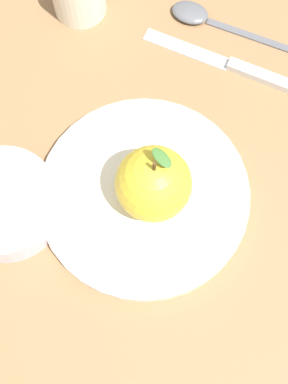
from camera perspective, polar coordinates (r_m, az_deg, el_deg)
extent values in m
plane|color=olive|center=(0.60, 1.40, 3.62)|extent=(2.40, 2.40, 0.00)
cylinder|color=silver|center=(0.57, 0.00, -0.36)|extent=(0.23, 0.23, 0.02)
torus|color=silver|center=(0.57, 0.00, -0.20)|extent=(0.23, 0.23, 0.01)
sphere|color=gold|center=(0.53, 1.06, 0.93)|extent=(0.08, 0.08, 0.08)
cylinder|color=#4C3319|center=(0.48, 1.16, 2.82)|extent=(0.00, 0.00, 0.02)
ellipsoid|color=#386628|center=(0.48, 2.00, 3.81)|extent=(0.01, 0.02, 0.01)
cylinder|color=silver|center=(0.58, -15.22, -1.35)|extent=(0.12, 0.12, 0.04)
torus|color=silver|center=(0.56, -15.66, -0.82)|extent=(0.12, 0.12, 0.01)
cylinder|color=#AB9FAF|center=(0.56, -15.61, -0.88)|extent=(0.10, 0.10, 0.01)
cube|color=silver|center=(0.67, 4.73, 15.58)|extent=(0.06, 0.11, 0.00)
cube|color=silver|center=(0.66, 12.72, 12.57)|extent=(0.04, 0.08, 0.01)
ellipsoid|color=#59595E|center=(0.70, 5.13, 19.25)|extent=(0.05, 0.06, 0.01)
cube|color=#59595E|center=(0.69, 11.68, 16.71)|extent=(0.05, 0.11, 0.01)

